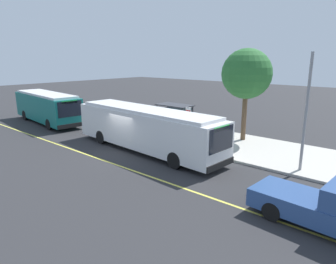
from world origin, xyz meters
TOP-DOWN VIEW (x-y plane):
  - ground_plane at (0.00, 0.00)m, footprint 120.00×120.00m
  - sidewalk_curb at (0.00, 6.00)m, footprint 44.00×6.40m
  - lane_stripe_center at (0.00, -2.20)m, footprint 36.00×0.14m
  - transit_bus_main at (1.16, 1.01)m, footprint 12.50×3.30m
  - transit_bus_second at (-12.66, 1.24)m, footprint 10.29×3.57m
  - pickup_truck at (13.32, -1.53)m, footprint 5.51×2.33m
  - bus_shelter at (0.02, 5.41)m, footprint 2.90×1.60m
  - waiting_bench at (0.25, 5.32)m, footprint 1.60×0.48m
  - route_sign_post at (2.97, 3.40)m, footprint 0.44×0.08m
  - street_tree_near_shelter at (5.10, 7.54)m, footprint 3.66×3.66m
  - utility_pole at (10.55, 3.76)m, footprint 0.16×0.16m

SIDE VIEW (x-z plane):
  - ground_plane at x=0.00m, z-range 0.00..0.00m
  - lane_stripe_center at x=0.00m, z-range 0.00..0.01m
  - sidewalk_curb at x=0.00m, z-range 0.00..0.15m
  - waiting_bench at x=0.25m, z-range 0.16..1.11m
  - pickup_truck at x=13.32m, z-range -0.07..1.78m
  - transit_bus_second at x=-12.66m, z-range 0.14..3.09m
  - transit_bus_main at x=1.16m, z-range 0.14..3.09m
  - bus_shelter at x=0.02m, z-range 0.68..3.16m
  - route_sign_post at x=2.97m, z-range 0.56..3.36m
  - utility_pole at x=10.55m, z-range 0.15..6.55m
  - street_tree_near_shelter at x=5.10m, z-range 1.69..8.48m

